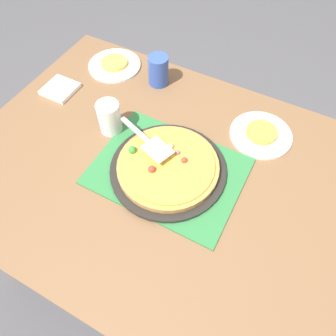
{
  "coord_description": "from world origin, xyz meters",
  "views": [
    {
      "loc": [
        0.28,
        -0.52,
        1.63
      ],
      "look_at": [
        0.0,
        0.0,
        0.77
      ],
      "focal_mm": 34.15,
      "sensor_mm": 36.0,
      "label": 1
    }
  ],
  "objects_px": {
    "pizza": "(168,165)",
    "napkin_stack": "(60,89)",
    "pizza_pan": "(168,169)",
    "plate_far_right": "(115,65)",
    "served_slice_left": "(262,132)",
    "served_slice_right": "(114,63)",
    "pizza_server": "(148,141)",
    "plate_near_left": "(261,135)",
    "cup_near": "(110,118)",
    "cup_far": "(158,70)"
  },
  "relations": [
    {
      "from": "plate_far_right",
      "to": "napkin_stack",
      "type": "xyz_separation_m",
      "value": [
        -0.11,
        -0.23,
        0.0
      ]
    },
    {
      "from": "plate_near_left",
      "to": "served_slice_right",
      "type": "bearing_deg",
      "value": 173.46
    },
    {
      "from": "plate_far_right",
      "to": "served_slice_left",
      "type": "relative_size",
      "value": 2.0
    },
    {
      "from": "cup_far",
      "to": "cup_near",
      "type": "bearing_deg",
      "value": -95.26
    },
    {
      "from": "pizza_pan",
      "to": "napkin_stack",
      "type": "height_order",
      "value": "pizza_pan"
    },
    {
      "from": "served_slice_left",
      "to": "cup_near",
      "type": "height_order",
      "value": "cup_near"
    },
    {
      "from": "pizza_pan",
      "to": "cup_far",
      "type": "height_order",
      "value": "cup_far"
    },
    {
      "from": "pizza",
      "to": "pizza_server",
      "type": "bearing_deg",
      "value": 160.18
    },
    {
      "from": "plate_near_left",
      "to": "napkin_stack",
      "type": "height_order",
      "value": "napkin_stack"
    },
    {
      "from": "pizza",
      "to": "cup_near",
      "type": "distance_m",
      "value": 0.28
    },
    {
      "from": "served_slice_right",
      "to": "pizza_server",
      "type": "distance_m",
      "value": 0.5
    },
    {
      "from": "plate_near_left",
      "to": "served_slice_left",
      "type": "bearing_deg",
      "value": 0.0
    },
    {
      "from": "served_slice_right",
      "to": "plate_near_left",
      "type": "bearing_deg",
      "value": -6.54
    },
    {
      "from": "pizza_server",
      "to": "napkin_stack",
      "type": "distance_m",
      "value": 0.49
    },
    {
      "from": "plate_near_left",
      "to": "served_slice_right",
      "type": "xyz_separation_m",
      "value": [
        -0.67,
        0.08,
        0.01
      ]
    },
    {
      "from": "plate_far_right",
      "to": "pizza_server",
      "type": "relative_size",
      "value": 0.95
    },
    {
      "from": "served_slice_right",
      "to": "cup_far",
      "type": "height_order",
      "value": "cup_far"
    },
    {
      "from": "pizza_pan",
      "to": "pizza",
      "type": "xyz_separation_m",
      "value": [
        -0.0,
        0.0,
        0.02
      ]
    },
    {
      "from": "served_slice_right",
      "to": "cup_far",
      "type": "distance_m",
      "value": 0.22
    },
    {
      "from": "plate_near_left",
      "to": "cup_far",
      "type": "distance_m",
      "value": 0.47
    },
    {
      "from": "pizza_pan",
      "to": "cup_far",
      "type": "xyz_separation_m",
      "value": [
        -0.24,
        0.37,
        0.05
      ]
    },
    {
      "from": "pizza",
      "to": "cup_near",
      "type": "xyz_separation_m",
      "value": [
        -0.27,
        0.07,
        0.03
      ]
    },
    {
      "from": "plate_near_left",
      "to": "cup_far",
      "type": "xyz_separation_m",
      "value": [
        -0.46,
        0.08,
        0.06
      ]
    },
    {
      "from": "pizza_pan",
      "to": "pizza_server",
      "type": "bearing_deg",
      "value": 160.31
    },
    {
      "from": "plate_near_left",
      "to": "served_slice_right",
      "type": "distance_m",
      "value": 0.68
    },
    {
      "from": "cup_near",
      "to": "napkin_stack",
      "type": "height_order",
      "value": "cup_near"
    },
    {
      "from": "pizza_pan",
      "to": "served_slice_right",
      "type": "height_order",
      "value": "served_slice_right"
    },
    {
      "from": "pizza_pan",
      "to": "served_slice_left",
      "type": "height_order",
      "value": "served_slice_left"
    },
    {
      "from": "pizza",
      "to": "plate_near_left",
      "type": "bearing_deg",
      "value": 52.92
    },
    {
      "from": "plate_near_left",
      "to": "pizza",
      "type": "bearing_deg",
      "value": -127.08
    },
    {
      "from": "pizza_pan",
      "to": "served_slice_left",
      "type": "xyz_separation_m",
      "value": [
        0.22,
        0.29,
        0.01
      ]
    },
    {
      "from": "pizza",
      "to": "plate_far_right",
      "type": "xyz_separation_m",
      "value": [
        -0.45,
        0.37,
        -0.03
      ]
    },
    {
      "from": "cup_far",
      "to": "pizza",
      "type": "bearing_deg",
      "value": -57.12
    },
    {
      "from": "cup_far",
      "to": "pizza_server",
      "type": "bearing_deg",
      "value": -66.3
    },
    {
      "from": "plate_near_left",
      "to": "plate_far_right",
      "type": "xyz_separation_m",
      "value": [
        -0.67,
        0.08,
        0.0
      ]
    },
    {
      "from": "pizza_pan",
      "to": "napkin_stack",
      "type": "xyz_separation_m",
      "value": [
        -0.56,
        0.14,
        -0.01
      ]
    },
    {
      "from": "pizza",
      "to": "served_slice_left",
      "type": "distance_m",
      "value": 0.37
    },
    {
      "from": "pizza_pan",
      "to": "served_slice_right",
      "type": "relative_size",
      "value": 3.45
    },
    {
      "from": "plate_far_right",
      "to": "plate_near_left",
      "type": "bearing_deg",
      "value": -6.54
    },
    {
      "from": "pizza",
      "to": "napkin_stack",
      "type": "height_order",
      "value": "pizza"
    },
    {
      "from": "plate_near_left",
      "to": "plate_far_right",
      "type": "distance_m",
      "value": 0.68
    },
    {
      "from": "napkin_stack",
      "to": "pizza",
      "type": "bearing_deg",
      "value": -14.18
    },
    {
      "from": "served_slice_right",
      "to": "plate_far_right",
      "type": "bearing_deg",
      "value": 180.0
    },
    {
      "from": "served_slice_right",
      "to": "pizza_server",
      "type": "height_order",
      "value": "pizza_server"
    },
    {
      "from": "pizza_pan",
      "to": "plate_far_right",
      "type": "height_order",
      "value": "pizza_pan"
    },
    {
      "from": "served_slice_left",
      "to": "pizza",
      "type": "bearing_deg",
      "value": -127.08
    },
    {
      "from": "pizza",
      "to": "plate_near_left",
      "type": "relative_size",
      "value": 1.5
    },
    {
      "from": "plate_far_right",
      "to": "cup_far",
      "type": "xyz_separation_m",
      "value": [
        0.22,
        -0.0,
        0.06
      ]
    },
    {
      "from": "pizza_pan",
      "to": "napkin_stack",
      "type": "bearing_deg",
      "value": 165.83
    },
    {
      "from": "cup_near",
      "to": "pizza",
      "type": "bearing_deg",
      "value": -14.32
    }
  ]
}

